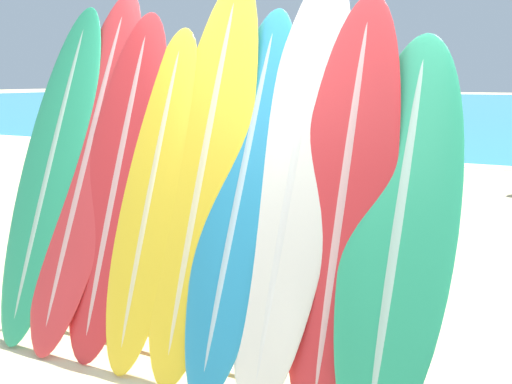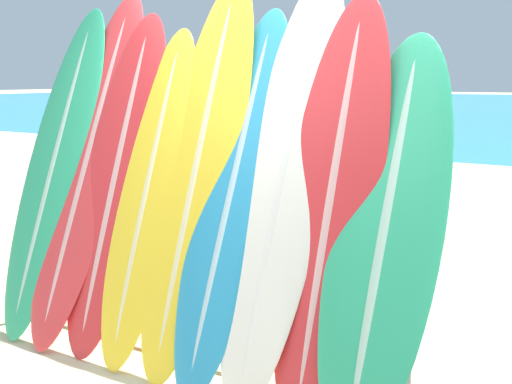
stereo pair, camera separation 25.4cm
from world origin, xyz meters
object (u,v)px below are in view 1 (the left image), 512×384
Objects in this scene: surfboard_slot_5 at (242,194)px; surfboard_slot_6 at (294,178)px; surfboard_slot_7 at (343,201)px; surfboard_rack at (197,286)px; surfboard_slot_3 at (153,195)px; person_far_right at (377,130)px; surfboard_slot_8 at (399,229)px; surfboard_slot_4 at (204,172)px; surfboard_slot_1 at (87,165)px; surfboard_slot_0 at (52,169)px; surfboard_slot_2 at (118,181)px; person_far_left at (416,130)px.

surfboard_slot_5 is 0.33m from surfboard_slot_6.
surfboard_slot_5 is 0.62m from surfboard_slot_7.
surfboard_slot_3 reaches higher than surfboard_rack.
surfboard_slot_3 is 1.17× the size of person_far_right.
surfboard_slot_8 is (1.24, 0.01, 0.51)m from surfboard_rack.
surfboard_slot_4 reaches higher than person_far_right.
surfboard_slot_7 is at bearing -8.15° from surfboard_slot_6.
surfboard_slot_1 is at bearing 179.99° from surfboard_slot_6.
surfboard_slot_4 is 1.08× the size of surfboard_slot_7.
surfboard_slot_0 reaches higher than surfboard_slot_8.
surfboard_rack is 1.26× the size of surfboard_slot_5.
surfboard_slot_4 is 1.24m from surfboard_slot_8.
surfboard_slot_8 reaches higher than person_far_right.
surfboard_slot_5 is (0.28, -0.04, -0.11)m from surfboard_slot_4.
surfboard_rack is 1.16m from surfboard_slot_1.
surfboard_slot_2 reaches higher than surfboard_rack.
surfboard_slot_6 reaches higher than person_far_left.
surfboard_slot_3 is at bearing -2.86° from surfboard_slot_0.
surfboard_slot_0 is 0.95× the size of surfboard_slot_4.
surfboard_slot_7 is (2.15, -0.01, -0.02)m from surfboard_slot_0.
surfboard_rack is 1.22× the size of surfboard_slot_0.
person_far_left is (0.10, 6.98, -0.12)m from surfboard_slot_3.
surfboard_slot_5 is 0.91× the size of surfboard_slot_6.
surfboard_slot_3 is 1.56m from surfboard_slot_8.
surfboard_slot_4 is at bearing -0.60° from surfboard_slot_1.
surfboard_slot_2 is at bearing 129.78° from person_far_left.
surfboard_slot_3 is 0.38m from surfboard_slot_4.
surfboard_slot_6 is 1.08× the size of surfboard_slot_7.
surfboard_slot_2 is 1.09× the size of surfboard_slot_8.
surfboard_slot_5 is 1.22× the size of person_far_right.
surfboard_slot_6 reaches higher than surfboard_rack.
surfboard_slot_6 is at bearing -0.01° from surfboard_slot_1.
surfboard_slot_1 is at bearing 179.40° from surfboard_slot_4.
surfboard_rack is 1.15× the size of surfboard_slot_6.
person_far_right is at bearing 87.25° from surfboard_slot_1.
surfboard_slot_7 is 0.34m from surfboard_slot_8.
surfboard_slot_6 reaches higher than surfboard_slot_4.
surfboard_slot_7 is (0.92, 0.05, 0.62)m from surfboard_rack.
person_far_left is at bearing 81.78° from surfboard_slot_0.
surfboard_slot_2 is (0.30, -0.05, -0.08)m from surfboard_slot_1.
surfboard_slot_2 is 1.55m from surfboard_slot_7.
surfboard_slot_4 is at bearing -179.08° from surfboard_slot_6.
surfboard_rack is at bearing -5.52° from surfboard_slot_1.
person_far_right is at bearing 98.72° from surfboard_slot_5.
surfboard_slot_5 is at bearing 177.63° from surfboard_slot_8.
person_far_right is (-0.01, 6.11, -0.12)m from surfboard_slot_2.
person_far_right is at bearing 107.08° from person_far_left.
surfboard_slot_5 is at bearing 8.64° from surfboard_rack.
surfboard_slot_3 is at bearing -73.56° from person_far_right.
surfboard_slot_1 is 1.08× the size of surfboard_slot_5.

